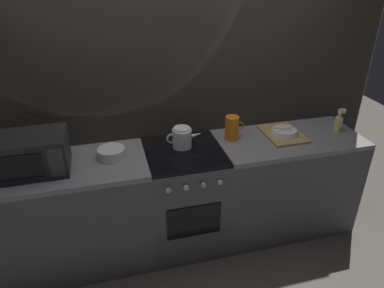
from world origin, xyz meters
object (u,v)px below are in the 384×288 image
object	(u,v)px
stove_unit	(185,198)
mixing_bowl	(111,153)
dish_pile	(283,133)
spray_bottle	(338,123)
kettle	(182,137)
pitcher	(232,128)
microwave	(33,154)

from	to	relation	value
stove_unit	mixing_bowl	world-z (taller)	mixing_bowl
stove_unit	mixing_bowl	xyz separation A→B (m)	(-0.55, 0.03, 0.49)
dish_pile	spray_bottle	size ratio (longest dim) A/B	1.97
kettle	pitcher	bearing A→B (deg)	3.33
stove_unit	kettle	distance (m)	0.54
stove_unit	mixing_bowl	bearing A→B (deg)	176.87
spray_bottle	dish_pile	bearing A→B (deg)	174.53
pitcher	dish_pile	world-z (taller)	pitcher
stove_unit	kettle	bearing A→B (deg)	86.72
kettle	dish_pile	world-z (taller)	kettle
pitcher	dish_pile	xyz separation A→B (m)	(0.44, -0.05, -0.08)
dish_pile	kettle	bearing A→B (deg)	178.54
dish_pile	microwave	bearing A→B (deg)	-178.26
stove_unit	dish_pile	size ratio (longest dim) A/B	2.25
stove_unit	dish_pile	bearing A→B (deg)	3.05
pitcher	spray_bottle	world-z (taller)	spray_bottle
kettle	mixing_bowl	xyz separation A→B (m)	(-0.55, -0.04, -0.04)
spray_bottle	pitcher	bearing A→B (deg)	174.29
stove_unit	pitcher	distance (m)	0.70
kettle	microwave	bearing A→B (deg)	-175.70
kettle	mixing_bowl	size ratio (longest dim) A/B	1.42
kettle	stove_unit	bearing A→B (deg)	-93.28
pitcher	spray_bottle	distance (m)	0.93
spray_bottle	microwave	bearing A→B (deg)	-179.71
microwave	dish_pile	size ratio (longest dim) A/B	1.15
dish_pile	spray_bottle	xyz separation A→B (m)	(0.48, -0.05, 0.06)
dish_pile	mixing_bowl	bearing A→B (deg)	-179.34
mixing_bowl	spray_bottle	size ratio (longest dim) A/B	0.99
stove_unit	mixing_bowl	distance (m)	0.73
microwave	pitcher	distance (m)	1.49
microwave	mixing_bowl	world-z (taller)	microwave
mixing_bowl	kettle	bearing A→B (deg)	3.97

